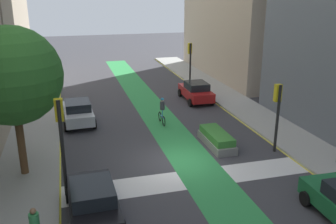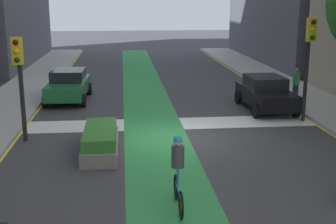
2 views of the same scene
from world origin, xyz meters
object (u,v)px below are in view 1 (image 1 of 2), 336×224
car_black_left_near (93,201)px  car_red_right_far (196,91)px  median_planter (217,139)px  traffic_signal_far_right (190,57)px  traffic_signal_near_left (61,129)px  traffic_signal_near_right (277,105)px  cyclist_in_lane (162,110)px  car_silver_left_far (78,112)px  street_tree_near (12,76)px

car_black_left_near → car_red_right_far: bearing=57.0°
car_black_left_near → median_planter: bearing=36.2°
traffic_signal_far_right → car_black_left_near: 21.56m
median_planter → car_red_right_far: bearing=77.9°
traffic_signal_far_right → median_planter: traffic_signal_far_right is taller
traffic_signal_near_left → median_planter: traffic_signal_near_left is taller
traffic_signal_near_right → cyclist_in_lane: (-4.93, 5.86, -1.71)m
median_planter → traffic_signal_near_left: bearing=-159.4°
car_black_left_near → car_silver_left_far: (-0.08, 11.53, 0.00)m
traffic_signal_near_right → traffic_signal_far_right: size_ratio=0.94×
traffic_signal_far_right → street_tree_near: bearing=-132.8°
car_black_left_near → median_planter: (7.44, 5.45, -0.40)m
traffic_signal_far_right → car_red_right_far: 4.92m
traffic_signal_near_right → car_silver_left_far: (-10.34, 7.56, -1.88)m
traffic_signal_near_left → car_red_right_far: 16.16m
cyclist_in_lane → street_tree_near: bearing=-147.4°
car_silver_left_far → car_black_left_near: bearing=-89.6°
traffic_signal_near_right → car_black_left_near: 11.17m
car_black_left_near → car_silver_left_far: 11.53m
car_red_right_far → street_tree_near: bearing=-141.2°
street_tree_near → median_planter: size_ratio=2.17×
traffic_signal_far_right → car_red_right_far: traffic_signal_far_right is taller
traffic_signal_near_right → car_red_right_far: bearing=94.9°
traffic_signal_far_right → street_tree_near: street_tree_near is taller
car_black_left_near → traffic_signal_near_right: bearing=21.2°
median_planter → street_tree_near: bearing=-175.1°
cyclist_in_lane → street_tree_near: 10.57m
traffic_signal_near_right → cyclist_in_lane: traffic_signal_near_right is taller
traffic_signal_near_left → traffic_signal_far_right: (11.30, 16.56, -0.19)m
traffic_signal_far_right → car_silver_left_far: 12.85m
traffic_signal_far_right → cyclist_in_lane: 10.45m
traffic_signal_near_right → street_tree_near: bearing=177.5°
car_red_right_far → street_tree_near: 16.31m
traffic_signal_near_left → cyclist_in_lane: size_ratio=2.34×
car_red_right_far → cyclist_in_lane: cyclist_in_lane is taller
traffic_signal_near_right → car_silver_left_far: 12.95m
car_black_left_near → cyclist_in_lane: cyclist_in_lane is taller
car_black_left_near → street_tree_near: 6.80m
street_tree_near → median_planter: street_tree_near is taller
traffic_signal_near_right → car_red_right_far: traffic_signal_near_right is taller
car_black_left_near → street_tree_near: bearing=122.7°
median_planter → cyclist_in_lane: bearing=115.7°
traffic_signal_near_left → traffic_signal_far_right: 20.05m
car_black_left_near → cyclist_in_lane: (5.33, 9.83, 0.17)m
traffic_signal_near_right → traffic_signal_near_left: traffic_signal_near_left is taller
car_red_right_far → car_black_left_near: bearing=-123.0°
car_black_left_near → median_planter: car_black_left_near is taller
cyclist_in_lane → car_silver_left_far: bearing=162.6°
traffic_signal_near_left → cyclist_in_lane: 10.09m
traffic_signal_near_right → median_planter: size_ratio=1.18×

